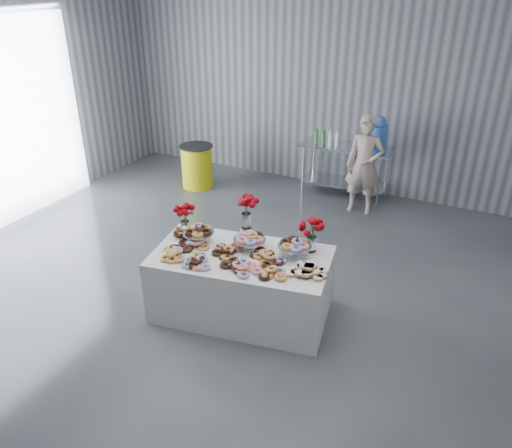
{
  "coord_description": "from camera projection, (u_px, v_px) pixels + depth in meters",
  "views": [
    {
      "loc": [
        2.53,
        -3.61,
        3.49
      ],
      "look_at": [
        0.33,
        0.77,
        0.98
      ],
      "focal_mm": 35.0,
      "sensor_mm": 36.0,
      "label": 1
    }
  ],
  "objects": [
    {
      "name": "trash_barrel",
      "position": [
        197.0,
        166.0,
        8.83
      ],
      "size": [
        0.59,
        0.59,
        0.75
      ],
      "rotation": [
        0.0,
        0.0,
        -0.27
      ],
      "color": "yellow",
      "rests_on": "ground"
    },
    {
      "name": "drink_bottles",
      "position": [
        327.0,
        137.0,
        8.18
      ],
      "size": [
        0.54,
        0.08,
        0.27
      ],
      "primitive_type": null,
      "color": "#268C33",
      "rests_on": "prep_table"
    },
    {
      "name": "room_walls",
      "position": [
        160.0,
        76.0,
        4.44
      ],
      "size": [
        8.04,
        9.04,
        4.02
      ],
      "color": "gray",
      "rests_on": "ground"
    },
    {
      "name": "water_jug",
      "position": [
        379.0,
        135.0,
        7.88
      ],
      "size": [
        0.28,
        0.28,
        0.55
      ],
      "color": "#457AEC",
      "rests_on": "prep_table"
    },
    {
      "name": "ground",
      "position": [
        198.0,
        325.0,
        5.48
      ],
      "size": [
        9.0,
        9.0,
        0.0
      ],
      "primitive_type": "plane",
      "color": "#383B3F",
      "rests_on": "ground"
    },
    {
      "name": "person",
      "position": [
        364.0,
        165.0,
        7.73
      ],
      "size": [
        0.6,
        0.43,
        1.55
      ],
      "primitive_type": "imported",
      "rotation": [
        0.0,
        0.0,
        0.11
      ],
      "color": "#CC8C93",
      "rests_on": "ground"
    },
    {
      "name": "cake_stand_left",
      "position": [
        198.0,
        231.0,
        5.55
      ],
      "size": [
        0.36,
        0.36,
        0.17
      ],
      "color": "silver",
      "rests_on": "display_table"
    },
    {
      "name": "cake_stand_right",
      "position": [
        295.0,
        245.0,
        5.27
      ],
      "size": [
        0.36,
        0.36,
        0.17
      ],
      "color": "silver",
      "rests_on": "display_table"
    },
    {
      "name": "bouquet_right",
      "position": [
        312.0,
        227.0,
        5.29
      ],
      "size": [
        0.26,
        0.26,
        0.42
      ],
      "color": "white",
      "rests_on": "display_table"
    },
    {
      "name": "bouquet_left",
      "position": [
        184.0,
        212.0,
        5.62
      ],
      "size": [
        0.26,
        0.26,
        0.42
      ],
      "color": "white",
      "rests_on": "display_table"
    },
    {
      "name": "donut_mounds",
      "position": [
        239.0,
        254.0,
        5.29
      ],
      "size": [
        1.92,
        1.11,
        0.09
      ],
      "primitive_type": null,
      "rotation": [
        0.0,
        0.0,
        0.18
      ],
      "color": "gold",
      "rests_on": "display_table"
    },
    {
      "name": "danish_pile",
      "position": [
        307.0,
        269.0,
        5.01
      ],
      "size": [
        0.48,
        0.48,
        0.11
      ],
      "primitive_type": null,
      "color": "white",
      "rests_on": "display_table"
    },
    {
      "name": "display_table",
      "position": [
        242.0,
        284.0,
        5.52
      ],
      "size": [
        2.05,
        1.32,
        0.75
      ],
      "primitive_type": "cube",
      "rotation": [
        0.0,
        0.0,
        0.18
      ],
      "color": "white",
      "rests_on": "ground"
    },
    {
      "name": "cake_stand_mid",
      "position": [
        250.0,
        238.0,
        5.4
      ],
      "size": [
        0.36,
        0.36,
        0.17
      ],
      "color": "silver",
      "rests_on": "display_table"
    },
    {
      "name": "prep_table",
      "position": [
        345.0,
        162.0,
        8.32
      ],
      "size": [
        1.5,
        0.6,
        0.9
      ],
      "color": "silver",
      "rests_on": "ground"
    },
    {
      "name": "bouquet_center",
      "position": [
        246.0,
        209.0,
        5.49
      ],
      "size": [
        0.26,
        0.26,
        0.57
      ],
      "color": "silver",
      "rests_on": "display_table"
    }
  ]
}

